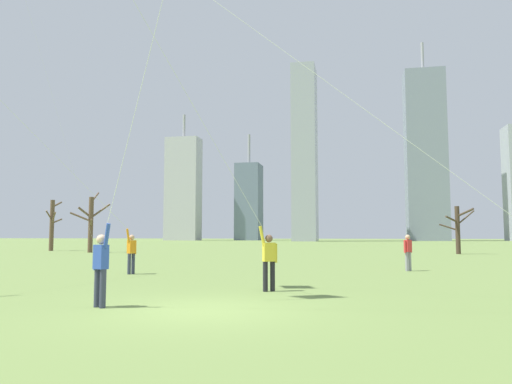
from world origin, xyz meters
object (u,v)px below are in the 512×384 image
kite_flyer_midfield_left_orange (194,123)px  bare_tree_center (458,228)px  kite_flyer_foreground_right_blue (97,216)px  bare_tree_far_right_edge (52,224)px  kite_flyer_foreground_left_green (140,103)px  bystander_far_off_by_trees (408,251)px  distant_kite_high_overhead_teal (28,10)px  kite_flyer_far_back_red (421,173)px  bare_tree_left_of_center (91,222)px

kite_flyer_midfield_left_orange → bare_tree_center: (13.08, 31.05, -2.49)m
bare_tree_center → kite_flyer_foreground_right_blue: bearing=-125.5°
bare_tree_far_right_edge → kite_flyer_midfield_left_orange: bearing=-51.0°
kite_flyer_foreground_left_green → kite_flyer_foreground_right_blue: bearing=124.1°
kite_flyer_foreground_right_blue → bare_tree_far_right_edge: kite_flyer_foreground_right_blue is taller
kite_flyer_foreground_left_green → bystander_far_off_by_trees: kite_flyer_foreground_left_green is taller
bystander_far_off_by_trees → distant_kite_high_overhead_teal: 32.80m
bare_tree_far_right_edge → kite_flyer_far_back_red: bearing=-45.1°
kite_flyer_foreground_left_green → bystander_far_off_by_trees: bearing=62.7°
kite_flyer_foreground_left_green → bare_tree_center: 36.73m
kite_flyer_foreground_right_blue → distant_kite_high_overhead_teal: size_ratio=0.60×
kite_flyer_foreground_left_green → bare_tree_far_right_edge: (-25.69, 35.12, -1.67)m
kite_flyer_foreground_left_green → bare_tree_left_of_center: size_ratio=2.97×
bystander_far_off_by_trees → bare_tree_center: bearing=73.0°
bare_tree_center → bare_tree_left_of_center: 32.62m
kite_flyer_foreground_left_green → kite_flyer_far_back_red: bearing=27.4°
bare_tree_left_of_center → kite_flyer_midfield_left_orange: bearing=-55.5°
kite_flyer_foreground_right_blue → bare_tree_left_of_center: (-13.84, 23.45, 0.45)m
kite_flyer_foreground_right_blue → kite_flyer_foreground_left_green: 9.89m
kite_flyer_far_back_red → bare_tree_far_right_edge: size_ratio=2.61×
distant_kite_high_overhead_teal → kite_flyer_foreground_right_blue: bearing=-44.6°
kite_flyer_far_back_red → bare_tree_far_right_edge: bearing=134.9°
kite_flyer_far_back_red → kite_flyer_foreground_right_blue: bearing=157.4°
kite_flyer_far_back_red → bare_tree_center: bearing=77.1°
kite_flyer_foreground_left_green → bare_tree_left_of_center: (-19.26, 31.45, -1.62)m
kite_flyer_far_back_red → bystander_far_off_by_trees: kite_flyer_far_back_red is taller
kite_flyer_foreground_left_green → bare_tree_center: (13.24, 34.19, -2.22)m
distant_kite_high_overhead_teal → bare_tree_far_right_edge: size_ratio=4.30×
kite_flyer_far_back_red → bare_tree_far_right_edge: kite_flyer_far_back_red is taller
kite_flyer_foreground_right_blue → bare_tree_center: bearing=54.5°
kite_flyer_midfield_left_orange → distant_kite_high_overhead_teal: bearing=136.3°
kite_flyer_foreground_right_blue → bystander_far_off_by_trees: size_ratio=8.25×
bare_tree_left_of_center → bystander_far_off_by_trees: bearing=-34.8°
kite_flyer_midfield_left_orange → kite_flyer_foreground_left_green: bearing=-93.0°
kite_flyer_foreground_right_blue → kite_flyer_far_back_red: size_ratio=0.98×
kite_flyer_midfield_left_orange → bare_tree_left_of_center: 34.39m
bare_tree_left_of_center → bare_tree_center: bearing=4.8°
bare_tree_left_of_center → distant_kite_high_overhead_teal: bearing=-90.8°
distant_kite_high_overhead_teal → bare_tree_center: distant_kite_high_overhead_teal is taller
kite_flyer_foreground_left_green → bystander_far_off_by_trees: 15.39m
distant_kite_high_overhead_teal → bare_tree_center: bearing=20.8°
kite_flyer_far_back_red → distant_kite_high_overhead_teal: 35.18m
bare_tree_far_right_edge → bare_tree_left_of_center: size_ratio=0.91×
kite_flyer_foreground_right_blue → bare_tree_center: (18.66, 26.18, -0.15)m
kite_flyer_midfield_left_orange → kite_flyer_foreground_left_green: 3.16m
kite_flyer_midfield_left_orange → kite_flyer_foreground_left_green: kite_flyer_foreground_left_green is taller
kite_flyer_far_back_red → bare_tree_center: size_ratio=3.35×
bare_tree_far_right_edge → bare_tree_left_of_center: bare_tree_left_of_center is taller
kite_flyer_foreground_right_blue → distant_kite_high_overhead_teal: distant_kite_high_overhead_teal is taller
bystander_far_off_by_trees → bare_tree_far_right_edge: bearing=146.2°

